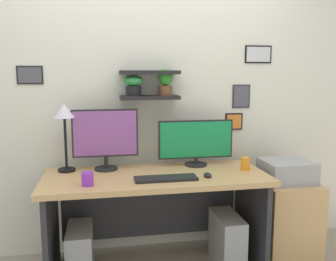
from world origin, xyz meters
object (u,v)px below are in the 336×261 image
monitor_left (105,137)px  computer_tower_left (80,253)px  keyboard (166,178)px  monitor_right (196,142)px  drawer_cabinet (284,218)px  coffee_mug (87,179)px  computer_tower_right (227,241)px  printer (287,171)px  pen_cup (245,164)px  desk_lamp (65,119)px  computer_mouse (208,175)px  desk (155,199)px

monitor_left → computer_tower_left: monitor_left is taller
keyboard → computer_tower_left: (-0.61, 0.14, -0.57)m
monitor_right → drawer_cabinet: (0.71, -0.18, -0.63)m
coffee_mug → computer_tower_right: 1.20m
printer → monitor_right: bearing=166.2°
drawer_cabinet → monitor_left: bearing=173.0°
coffee_mug → drawer_cabinet: coffee_mug is taller
coffee_mug → computer_tower_right: coffee_mug is taller
printer → computer_tower_left: size_ratio=0.95×
computer_tower_right → printer: bearing=9.8°
coffee_mug → pen_cup: (1.19, 0.19, 0.01)m
pen_cup → printer: bearing=5.9°
monitor_right → coffee_mug: bearing=-154.5°
keyboard → printer: size_ratio=1.16×
desk_lamp → computer_mouse: bearing=-19.2°
coffee_mug → computer_mouse: bearing=3.6°
drawer_cabinet → computer_tower_left: 1.65m
pen_cup → computer_tower_right: pen_cup is taller
pen_cup → desk: bearing=175.7°
computer_mouse → computer_tower_right: size_ratio=0.22×
computer_tower_left → computer_tower_right: size_ratio=0.97×
monitor_right → computer_tower_left: bearing=-166.2°
desk → computer_mouse: bearing=-28.0°
computer_mouse → coffee_mug: bearing=-176.4°
coffee_mug → drawer_cabinet: size_ratio=0.14×
monitor_left → computer_tower_right: monitor_left is taller
computer_mouse → keyboard: bearing=-177.2°
keyboard → printer: printer is taller
monitor_right → computer_tower_left: 1.22m
monitor_left → coffee_mug: size_ratio=5.58×
drawer_cabinet → monitor_right: bearing=166.2°
coffee_mug → computer_tower_left: size_ratio=0.22×
pen_cup → coffee_mug: bearing=-170.9°
desk_lamp → drawer_cabinet: desk_lamp is taller
coffee_mug → desk: bearing=26.4°
monitor_right → computer_mouse: (-0.00, -0.35, -0.18)m
desk → printer: printer is taller
drawer_cabinet → computer_tower_left: (-1.64, -0.05, -0.12)m
monitor_right → desk_lamp: bearing=180.0°
monitor_right → drawer_cabinet: 0.97m
computer_mouse → drawer_cabinet: (0.72, 0.18, -0.45)m
drawer_cabinet → printer: bearing=-90.0°
keyboard → computer_tower_right: (0.50, 0.10, -0.55)m
monitor_left → keyboard: size_ratio=1.14×
drawer_cabinet → desk: bearing=179.3°
computer_tower_left → desk_lamp: bearing=111.7°
keyboard → desk_lamp: bearing=152.5°
desk → pen_cup: pen_cup is taller
keyboard → coffee_mug: 0.54m
desk → computer_mouse: (0.36, -0.19, 0.22)m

